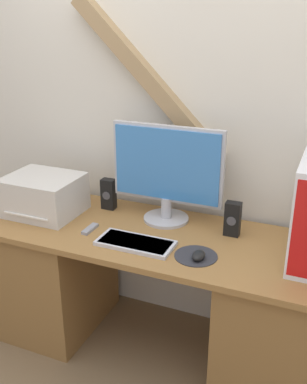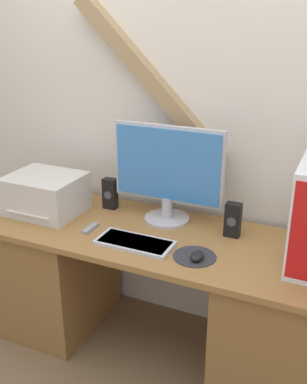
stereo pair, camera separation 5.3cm
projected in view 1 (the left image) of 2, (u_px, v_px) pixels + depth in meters
name	position (u px, v px, depth m)	size (l,w,h in m)	color
wall_back	(185.00, 89.00, 2.32)	(6.40, 0.13, 2.85)	silver
desk	(155.00, 291.00, 2.36)	(1.77, 0.66, 0.70)	olive
monitor	(167.00, 170.00, 2.29)	(0.59, 0.24, 0.51)	#B7B7BC
keyboard	(136.00, 243.00, 2.13)	(0.37, 0.17, 0.02)	silver
mousepad	(196.00, 256.00, 2.03)	(0.20, 0.20, 0.00)	#2D2D33
mouse	(199.00, 255.00, 1.99)	(0.06, 0.09, 0.04)	black
printer	(44.00, 195.00, 2.44)	(0.39, 0.33, 0.21)	beige
speaker_left	(109.00, 194.00, 2.50)	(0.08, 0.06, 0.17)	black
speaker_right	(233.00, 219.00, 2.19)	(0.08, 0.06, 0.17)	black
remote_control	(90.00, 229.00, 2.27)	(0.03, 0.12, 0.02)	gray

